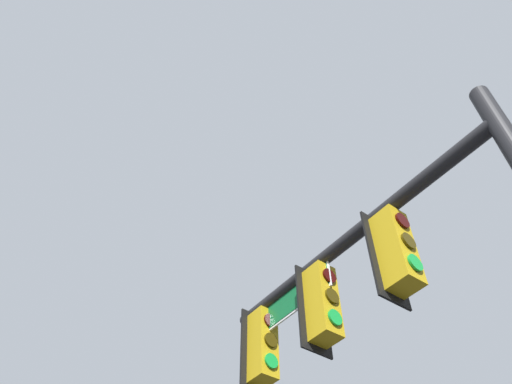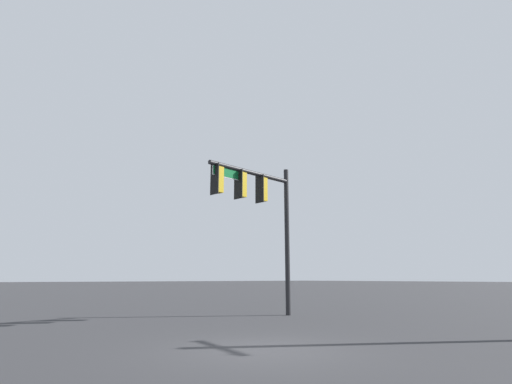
{
  "view_description": "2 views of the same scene",
  "coord_description": "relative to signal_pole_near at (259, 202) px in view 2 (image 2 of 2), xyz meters",
  "views": [
    {
      "loc": [
        -8.14,
        -2.57,
        1.77
      ],
      "look_at": [
        -5.35,
        -4.1,
        5.27
      ],
      "focal_mm": 35.0,
      "sensor_mm": 36.0,
      "label": 1
    },
    {
      "loc": [
        6.22,
        7.91,
        1.68
      ],
      "look_at": [
        -5.73,
        -7.64,
        5.92
      ],
      "focal_mm": 28.0,
      "sensor_mm": 36.0,
      "label": 2
    }
  ],
  "objects": [
    {
      "name": "ground_plane",
      "position": [
        4.78,
        6.16,
        -5.07
      ],
      "size": [
        400.0,
        400.0,
        0.0
      ],
      "primitive_type": "plane",
      "color": "#2D2D30"
    },
    {
      "name": "signal_pole_near",
      "position": [
        0.0,
        0.0,
        0.0
      ],
      "size": [
        4.92,
        0.96,
        6.96
      ],
      "color": "black",
      "rests_on": "ground_plane"
    }
  ]
}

